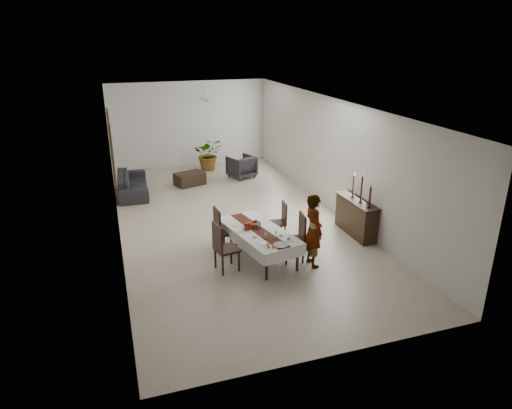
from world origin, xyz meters
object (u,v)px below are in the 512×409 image
at_px(dining_table_top, 258,231).
at_px(sofa, 133,184).
at_px(woman, 313,231).
at_px(sideboard_body, 356,218).
at_px(red_pitcher, 247,226).

relative_size(dining_table_top, sofa, 0.93).
height_order(woman, sideboard_body, woman).
xyz_separation_m(woman, sideboard_body, (1.77, 1.19, -0.39)).
relative_size(dining_table_top, woman, 1.28).
bearing_deg(woman, red_pitcher, 55.88).
bearing_deg(sofa, dining_table_top, -153.53).
bearing_deg(red_pitcher, dining_table_top, -19.23).
bearing_deg(woman, sideboard_body, -56.68).
bearing_deg(sofa, woman, -148.46).
xyz_separation_m(dining_table_top, sofa, (-2.42, 5.49, -0.31)).
xyz_separation_m(dining_table_top, woman, (1.02, -0.75, 0.19)).
height_order(woman, sofa, woman).
bearing_deg(dining_table_top, sideboard_body, -2.65).
bearing_deg(dining_table_top, sofa, 102.08).
xyz_separation_m(sideboard_body, sofa, (-5.21, 5.04, -0.11)).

